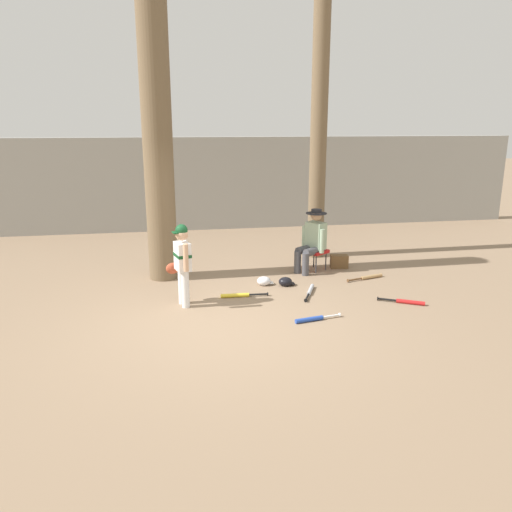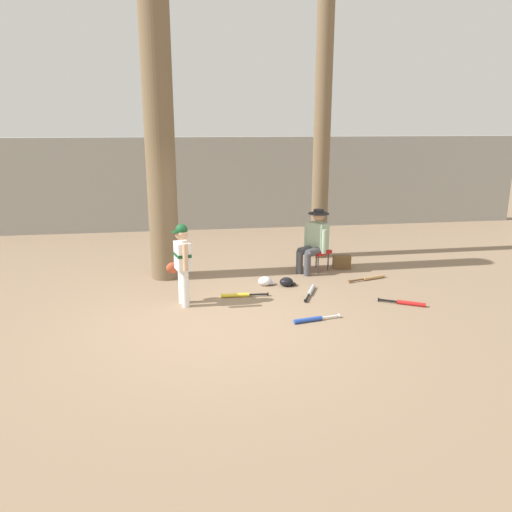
# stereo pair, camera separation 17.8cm
# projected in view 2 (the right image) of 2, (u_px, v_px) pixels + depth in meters

# --- Properties ---
(ground_plane) EXTENTS (60.00, 60.00, 0.00)m
(ground_plane) POSITION_uv_depth(u_px,v_px,m) (221.00, 326.00, 7.16)
(ground_plane) COLOR #897056
(concrete_back_wall) EXTENTS (18.00, 0.36, 2.43)m
(concrete_back_wall) POSITION_uv_depth(u_px,v_px,m) (198.00, 184.00, 13.39)
(concrete_back_wall) COLOR #9E9E99
(concrete_back_wall) RESTS_ON ground
(tree_near_player) EXTENTS (0.88, 0.88, 6.10)m
(tree_near_player) POSITION_uv_depth(u_px,v_px,m) (159.00, 135.00, 8.76)
(tree_near_player) COLOR brown
(tree_near_player) RESTS_ON ground
(tree_behind_spectator) EXTENTS (0.58, 0.58, 5.69)m
(tree_behind_spectator) POSITION_uv_depth(u_px,v_px,m) (322.00, 136.00, 10.22)
(tree_behind_spectator) COLOR brown
(tree_behind_spectator) RESTS_ON ground
(young_ballplayer) EXTENTS (0.42, 0.57, 1.31)m
(young_ballplayer) POSITION_uv_depth(u_px,v_px,m) (182.00, 259.00, 7.80)
(young_ballplayer) COLOR white
(young_ballplayer) RESTS_ON ground
(folding_stool) EXTENTS (0.56, 0.56, 0.41)m
(folding_stool) POSITION_uv_depth(u_px,v_px,m) (317.00, 252.00, 9.74)
(folding_stool) COLOR red
(folding_stool) RESTS_ON ground
(seated_spectator) EXTENTS (0.65, 0.59, 1.20)m
(seated_spectator) POSITION_uv_depth(u_px,v_px,m) (315.00, 239.00, 9.60)
(seated_spectator) COLOR #47474C
(seated_spectator) RESTS_ON ground
(handbag_beside_stool) EXTENTS (0.36, 0.23, 0.26)m
(handbag_beside_stool) POSITION_uv_depth(u_px,v_px,m) (342.00, 262.00, 9.93)
(handbag_beside_stool) COLOR brown
(handbag_beside_stool) RESTS_ON ground
(bat_yellow_trainer) EXTENTS (0.79, 0.09, 0.07)m
(bat_yellow_trainer) POSITION_uv_depth(u_px,v_px,m) (239.00, 295.00, 8.32)
(bat_yellow_trainer) COLOR yellow
(bat_yellow_trainer) RESTS_ON ground
(bat_red_barrel) EXTENTS (0.67, 0.42, 0.07)m
(bat_red_barrel) POSITION_uv_depth(u_px,v_px,m) (407.00, 303.00, 7.96)
(bat_red_barrel) COLOR red
(bat_red_barrel) RESTS_ON ground
(bat_wood_tan) EXTENTS (0.76, 0.28, 0.07)m
(bat_wood_tan) POSITION_uv_depth(u_px,v_px,m) (371.00, 278.00, 9.24)
(bat_wood_tan) COLOR tan
(bat_wood_tan) RESTS_ON ground
(bat_aluminum_silver) EXTENTS (0.38, 0.74, 0.07)m
(bat_aluminum_silver) POSITION_uv_depth(u_px,v_px,m) (311.00, 291.00, 8.51)
(bat_aluminum_silver) COLOR #B7BCC6
(bat_aluminum_silver) RESTS_ON ground
(bat_blue_youth) EXTENTS (0.73, 0.20, 0.07)m
(bat_blue_youth) POSITION_uv_depth(u_px,v_px,m) (312.00, 319.00, 7.30)
(bat_blue_youth) COLOR #2347AD
(bat_blue_youth) RESTS_ON ground
(batting_helmet_black) EXTENTS (0.29, 0.22, 0.16)m
(batting_helmet_black) POSITION_uv_depth(u_px,v_px,m) (287.00, 282.00, 8.88)
(batting_helmet_black) COLOR black
(batting_helmet_black) RESTS_ON ground
(batting_helmet_white) EXTENTS (0.29, 0.22, 0.17)m
(batting_helmet_white) POSITION_uv_depth(u_px,v_px,m) (265.00, 281.00, 8.93)
(batting_helmet_white) COLOR silver
(batting_helmet_white) RESTS_ON ground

